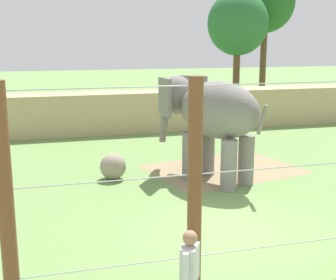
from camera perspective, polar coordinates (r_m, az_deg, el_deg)
The scene contains 9 objects.
ground_plane at distance 11.22m, azimuth 7.85°, elevation -10.73°, with size 120.00×120.00×0.00m, color #6B8E4C.
dirt_patch at distance 16.04m, azimuth 6.92°, elevation -3.59°, with size 4.89×3.68×0.01m, color #937F5B.
embankment_wall at distance 22.52m, azimuth -4.57°, elevation 3.55°, with size 36.00×1.80×1.92m, color tan.
elephant at distance 14.36m, azimuth 5.24°, elevation 3.30°, with size 3.02×3.96×3.23m.
enrichment_ball at distance 14.79m, azimuth -6.84°, elevation -3.29°, with size 0.83×0.83×0.83m, color gray.
cable_fence at distance 8.47m, azimuth 14.20°, elevation -4.99°, with size 10.58×0.25×3.81m.
zookeeper at distance 7.11m, azimuth 2.69°, elevation -16.69°, with size 0.38×0.56×1.67m.
tree_far_left at distance 33.37m, azimuth 12.01°, elevation 16.31°, with size 3.96×3.96×9.00m.
tree_left_of_centre at distance 30.49m, azimuth 8.65°, elevation 14.04°, with size 3.87×3.87×7.44m.
Camera 1 is at (-4.17, -9.46, 4.37)m, focal length 49.16 mm.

